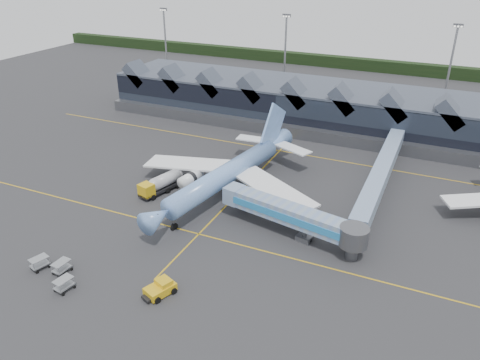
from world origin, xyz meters
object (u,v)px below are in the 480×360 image
at_px(jet_bridge, 299,218).
at_px(pushback_tug, 160,288).
at_px(main_airliner, 230,172).
at_px(fuel_truck, 162,183).

distance_m(jet_bridge, pushback_tug, 22.89).
height_order(jet_bridge, pushback_tug, jet_bridge).
bearing_deg(pushback_tug, main_airliner, 119.18).
bearing_deg(jet_bridge, pushback_tug, -109.89).
height_order(fuel_truck, pushback_tug, fuel_truck).
xyz_separation_m(main_airliner, pushback_tug, (3.97, -28.53, -3.02)).
bearing_deg(pushback_tug, fuel_truck, 143.75).
relative_size(main_airliner, fuel_truck, 4.29).
bearing_deg(main_airliner, fuel_truck, -146.51).
xyz_separation_m(jet_bridge, pushback_tug, (-11.91, -19.37, -2.66)).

